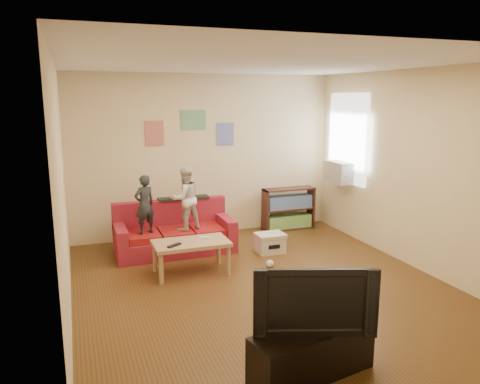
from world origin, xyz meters
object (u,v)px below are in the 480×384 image
object	(u,v)px
child_b	(185,198)
tv_stand	(312,353)
television	(314,298)
file_box	(270,243)
sofa	(174,234)
bookshelf	(288,211)
coffee_table	(191,246)
child_a	(144,205)

from	to	relation	value
child_b	tv_stand	bearing A→B (deg)	78.94
television	file_box	bearing A→B (deg)	92.00
child_b	television	size ratio (longest dim) A/B	0.95
sofa	bookshelf	world-z (taller)	sofa
child_b	television	bearing A→B (deg)	78.94
coffee_table	bookshelf	xyz separation A→B (m)	(2.16, 1.51, -0.05)
child_a	tv_stand	world-z (taller)	child_a
child_b	file_box	size ratio (longest dim) A/B	2.24
coffee_table	file_box	bearing A→B (deg)	18.05
sofa	coffee_table	world-z (taller)	sofa
child_b	sofa	bearing A→B (deg)	-62.46
tv_stand	sofa	bearing A→B (deg)	85.78
television	child_b	bearing A→B (deg)	113.49
sofa	child_a	xyz separation A→B (m)	(-0.45, -0.16, 0.54)
tv_stand	television	size ratio (longest dim) A/B	1.09
sofa	bookshelf	bearing A→B (deg)	13.11
child_a	child_b	world-z (taller)	child_b
child_a	child_b	distance (m)	0.60
coffee_table	bookshelf	world-z (taller)	bookshelf
child_a	television	distance (m)	3.57
coffee_table	file_box	xyz separation A→B (m)	(1.34, 0.44, -0.23)
child_a	file_box	xyz separation A→B (m)	(1.81, -0.40, -0.65)
child_b	tv_stand	distance (m)	3.53
sofa	file_box	size ratio (longest dim) A/B	4.13
coffee_table	tv_stand	distance (m)	2.66
child_a	coffee_table	world-z (taller)	child_a
tv_stand	child_b	bearing A→B (deg)	83.64
tv_stand	file_box	bearing A→B (deg)	62.15
bookshelf	child_b	bearing A→B (deg)	-161.78
coffee_table	television	size ratio (longest dim) A/B	0.99
child_b	tv_stand	xyz separation A→B (m)	(0.25, -3.46, -0.64)
child_a	television	size ratio (longest dim) A/B	0.85
child_a	file_box	distance (m)	1.96
file_box	sofa	bearing A→B (deg)	157.35
bookshelf	television	bearing A→B (deg)	-113.29
child_a	coffee_table	xyz separation A→B (m)	(0.47, -0.84, -0.42)
bookshelf	tv_stand	bearing A→B (deg)	-113.29
bookshelf	television	distance (m)	4.51
sofa	coffee_table	size ratio (longest dim) A/B	1.78
child_b	television	distance (m)	3.47
child_a	coffee_table	size ratio (longest dim) A/B	0.87
sofa	bookshelf	size ratio (longest dim) A/B	1.90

